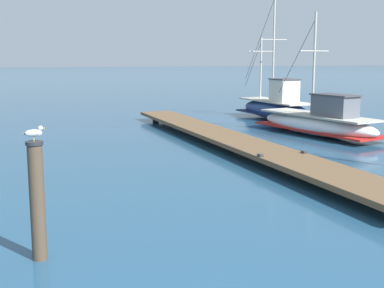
% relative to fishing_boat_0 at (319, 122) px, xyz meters
% --- Properties ---
extents(floating_dock, '(2.44, 21.02, 0.53)m').
position_rel_fishing_boat_0_xyz_m(floating_dock, '(-5.17, -1.72, -0.25)').
color(floating_dock, brown).
rests_on(floating_dock, ground).
extents(fishing_boat_0, '(3.25, 7.22, 5.57)m').
position_rel_fishing_boat_0_xyz_m(fishing_boat_0, '(0.00, 0.00, 0.00)').
color(fishing_boat_0, silver).
rests_on(fishing_boat_0, ground).
extents(fishing_boat_1, '(2.39, 6.76, 7.29)m').
position_rel_fishing_boat_0_xyz_m(fishing_boat_1, '(1.07, 6.21, 0.11)').
color(fishing_boat_1, navy).
rests_on(fishing_boat_1, ground).
extents(mooring_piling, '(0.30, 0.30, 2.12)m').
position_rel_fishing_boat_0_xyz_m(mooring_piling, '(-12.78, -11.21, 0.48)').
color(mooring_piling, '#4C3D2D').
rests_on(mooring_piling, ground).
extents(perched_seagull, '(0.38, 0.16, 0.26)m').
position_rel_fishing_boat_0_xyz_m(perched_seagull, '(-12.78, -11.21, 1.65)').
color(perched_seagull, gold).
rests_on(perched_seagull, mooring_piling).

